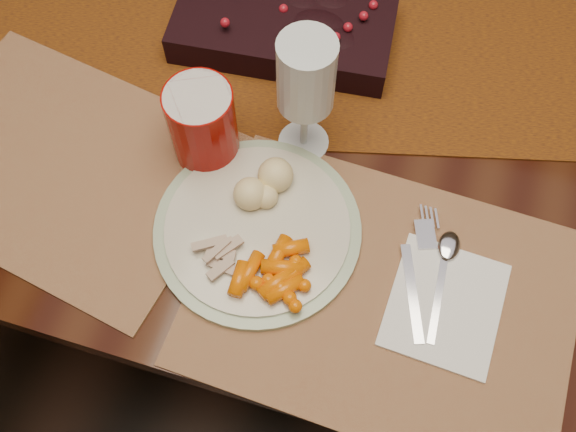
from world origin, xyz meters
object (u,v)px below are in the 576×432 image
(napkin, at_px, (445,305))
(mashed_potatoes, at_px, (269,183))
(placemat_main, at_px, (383,297))
(dining_table, at_px, (335,189))
(turkey_shreds, at_px, (219,256))
(centerpiece, at_px, (284,23))
(red_cup, at_px, (203,125))
(wine_glass, at_px, (305,99))
(dinner_plate, at_px, (257,229))
(baby_carrots, at_px, (274,263))

(napkin, bearing_deg, mashed_potatoes, 165.35)
(placemat_main, height_order, mashed_potatoes, mashed_potatoes)
(dining_table, distance_m, mashed_potatoes, 0.49)
(placemat_main, xyz_separation_m, turkey_shreds, (-0.21, -0.02, 0.03))
(dining_table, relative_size, turkey_shreds, 23.54)
(dining_table, xyz_separation_m, centerpiece, (-0.12, 0.03, 0.41))
(napkin, xyz_separation_m, red_cup, (-0.36, 0.13, 0.06))
(mashed_potatoes, distance_m, red_cup, 0.12)
(turkey_shreds, bearing_deg, red_cup, 115.31)
(mashed_potatoes, bearing_deg, turkey_shreds, -105.84)
(red_cup, bearing_deg, wine_glass, 22.59)
(mashed_potatoes, relative_size, red_cup, 0.68)
(placemat_main, relative_size, dinner_plate, 1.73)
(baby_carrots, relative_size, turkey_shreds, 1.45)
(mashed_potatoes, height_order, napkin, mashed_potatoes)
(dinner_plate, distance_m, napkin, 0.26)
(dinner_plate, distance_m, wine_glass, 0.18)
(turkey_shreds, bearing_deg, mashed_potatoes, 74.16)
(placemat_main, xyz_separation_m, napkin, (0.08, 0.01, 0.00))
(centerpiece, distance_m, wine_glass, 0.20)
(centerpiece, height_order, mashed_potatoes, centerpiece)
(centerpiece, distance_m, red_cup, 0.23)
(mashed_potatoes, bearing_deg, dinner_plate, -89.41)
(dinner_plate, xyz_separation_m, napkin, (0.25, -0.03, -0.00))
(dinner_plate, height_order, napkin, dinner_plate)
(dinner_plate, relative_size, napkin, 1.73)
(wine_glass, bearing_deg, centerpiece, 115.31)
(dining_table, xyz_separation_m, baby_carrots, (-0.02, -0.34, 0.40))
(centerpiece, relative_size, mashed_potatoes, 3.88)
(centerpiece, bearing_deg, wine_glass, -64.69)
(dining_table, xyz_separation_m, mashed_potatoes, (-0.05, -0.24, 0.42))
(turkey_shreds, relative_size, red_cup, 0.62)
(napkin, bearing_deg, placemat_main, -168.49)
(turkey_shreds, bearing_deg, placemat_main, 4.50)
(turkey_shreds, relative_size, wine_glass, 0.37)
(red_cup, bearing_deg, mashed_potatoes, -23.95)
(dining_table, bearing_deg, placemat_main, -69.52)
(napkin, distance_m, wine_glass, 0.31)
(mashed_potatoes, bearing_deg, dining_table, 77.53)
(mashed_potatoes, relative_size, turkey_shreds, 1.09)
(turkey_shreds, xyz_separation_m, wine_glass, (0.05, 0.21, 0.07))
(turkey_shreds, bearing_deg, dinner_plate, 60.86)
(napkin, relative_size, wine_glass, 0.77)
(turkey_shreds, xyz_separation_m, red_cup, (-0.07, 0.16, 0.04))
(mashed_potatoes, distance_m, napkin, 0.27)
(placemat_main, bearing_deg, dining_table, 112.91)
(dining_table, relative_size, wine_glass, 8.82)
(dining_table, distance_m, red_cup, 0.51)
(baby_carrots, bearing_deg, turkey_shreds, -171.28)
(placemat_main, relative_size, napkin, 3.01)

